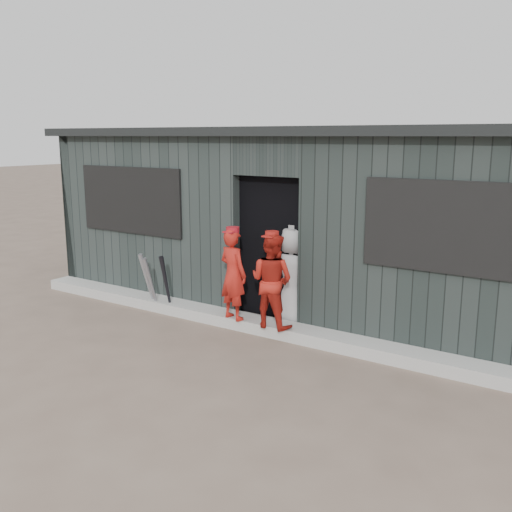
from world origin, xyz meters
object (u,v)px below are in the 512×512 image
Objects in this scene: player_red_right at (272,281)px; bat_right at (166,285)px; player_red_left at (233,274)px; dugout at (318,218)px; bat_mid at (151,284)px; bat_left at (148,281)px; player_grey_back at (293,277)px.

bat_right is at bearing -0.23° from player_red_right.
dugout is (0.27, 1.83, 0.54)m from player_red_left.
bat_mid is at bearing -160.02° from bat_right.
bat_left is at bearing 0.29° from player_red_right.
dugout is at bearing -79.70° from player_red_right.
dugout reaches higher than bat_right.
bat_left is 2.71m from dugout.
bat_mid is 2.10m from player_grey_back.
bat_mid is 0.63× the size of player_grey_back.
dugout reaches higher than player_red_right.
bat_left is at bearing 154.05° from bat_mid.
dugout is (1.69, 1.88, 0.87)m from bat_mid.
bat_right is 0.10× the size of dugout.
bat_right is 1.24m from player_red_left.
bat_left and bat_right have the same top height.
bat_mid is 0.23m from bat_right.
player_red_left is at bearing 61.15° from player_grey_back.
dugout is (1.82, 1.81, 0.86)m from bat_left.
dugout reaches higher than player_grey_back.
bat_mid is 1.46m from player_red_left.
bat_right is 0.63× the size of player_grey_back.
player_red_left is 0.81m from player_grey_back.
bat_right reaches higher than bat_mid.
player_grey_back reaches higher than bat_mid.
player_red_right is (2.13, -0.01, 0.32)m from bat_left.
player_grey_back reaches higher than bat_left.
bat_left is 0.15m from bat_mid.
player_grey_back is (2.00, 0.60, 0.26)m from bat_mid.
player_grey_back reaches higher than player_red_right.
player_red_left is at bearing -0.71° from bat_left.
bat_left is 1.02× the size of bat_mid.
player_red_right is 0.14× the size of dugout.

